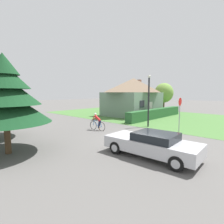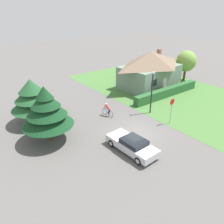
{
  "view_description": "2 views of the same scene",
  "coord_description": "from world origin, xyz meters",
  "px_view_note": "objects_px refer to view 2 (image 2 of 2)",
  "views": [
    {
      "loc": [
        -9.98,
        -6.46,
        3.25
      ],
      "look_at": [
        -0.5,
        2.41,
        1.82
      ],
      "focal_mm": 28.0,
      "sensor_mm": 36.0,
      "label": 1
    },
    {
      "loc": [
        -13.06,
        -13.32,
        11.14
      ],
      "look_at": [
        -1.41,
        1.93,
        1.98
      ],
      "focal_mm": 35.0,
      "sensor_mm": 36.0,
      "label": 2
    }
  ],
  "objects_px": {
    "conifer_tall_near": "(46,110)",
    "cyclist": "(108,110)",
    "conifer_tall_far": "(32,97)",
    "street_lamp": "(152,90)",
    "sedan_left_lane": "(132,145)",
    "deciduous_tree_right": "(186,61)",
    "cottage_house": "(150,69)",
    "stop_sign": "(172,106)"
  },
  "relations": [
    {
      "from": "sedan_left_lane",
      "to": "cyclist",
      "type": "height_order",
      "value": "cyclist"
    },
    {
      "from": "cyclist",
      "to": "conifer_tall_far",
      "type": "bearing_deg",
      "value": 58.77
    },
    {
      "from": "cottage_house",
      "to": "street_lamp",
      "type": "distance_m",
      "value": 9.53
    },
    {
      "from": "conifer_tall_near",
      "to": "deciduous_tree_right",
      "type": "height_order",
      "value": "conifer_tall_near"
    },
    {
      "from": "cyclist",
      "to": "street_lamp",
      "type": "xyz_separation_m",
      "value": [
        4.43,
        -2.38,
        2.14
      ]
    },
    {
      "from": "stop_sign",
      "to": "street_lamp",
      "type": "bearing_deg",
      "value": -97.06
    },
    {
      "from": "sedan_left_lane",
      "to": "conifer_tall_far",
      "type": "height_order",
      "value": "conifer_tall_far"
    },
    {
      "from": "stop_sign",
      "to": "deciduous_tree_right",
      "type": "xyz_separation_m",
      "value": [
        14.27,
        8.62,
        1.18
      ]
    },
    {
      "from": "street_lamp",
      "to": "conifer_tall_near",
      "type": "relative_size",
      "value": 0.94
    },
    {
      "from": "sedan_left_lane",
      "to": "conifer_tall_far",
      "type": "distance_m",
      "value": 11.42
    },
    {
      "from": "conifer_tall_far",
      "to": "deciduous_tree_right",
      "type": "height_order",
      "value": "deciduous_tree_right"
    },
    {
      "from": "street_lamp",
      "to": "conifer_tall_far",
      "type": "height_order",
      "value": "street_lamp"
    },
    {
      "from": "sedan_left_lane",
      "to": "cottage_house",
      "type": "bearing_deg",
      "value": -53.56
    },
    {
      "from": "cottage_house",
      "to": "deciduous_tree_right",
      "type": "bearing_deg",
      "value": -14.15
    },
    {
      "from": "cyclist",
      "to": "conifer_tall_near",
      "type": "height_order",
      "value": "conifer_tall_near"
    },
    {
      "from": "stop_sign",
      "to": "conifer_tall_near",
      "type": "relative_size",
      "value": 0.55
    },
    {
      "from": "cyclist",
      "to": "street_lamp",
      "type": "relative_size",
      "value": 0.35
    },
    {
      "from": "cottage_house",
      "to": "conifer_tall_near",
      "type": "height_order",
      "value": "cottage_house"
    },
    {
      "from": "stop_sign",
      "to": "street_lamp",
      "type": "xyz_separation_m",
      "value": [
        0.31,
        3.14,
        0.81
      ]
    },
    {
      "from": "stop_sign",
      "to": "conifer_tall_far",
      "type": "relative_size",
      "value": 0.6
    },
    {
      "from": "deciduous_tree_right",
      "to": "stop_sign",
      "type": "bearing_deg",
      "value": -148.87
    },
    {
      "from": "conifer_tall_far",
      "to": "cottage_house",
      "type": "bearing_deg",
      "value": 2.97
    },
    {
      "from": "sedan_left_lane",
      "to": "conifer_tall_near",
      "type": "relative_size",
      "value": 0.92
    },
    {
      "from": "sedan_left_lane",
      "to": "conifer_tall_near",
      "type": "bearing_deg",
      "value": 36.68
    },
    {
      "from": "cyclist",
      "to": "stop_sign",
      "type": "height_order",
      "value": "stop_sign"
    },
    {
      "from": "street_lamp",
      "to": "cyclist",
      "type": "bearing_deg",
      "value": 151.71
    },
    {
      "from": "sedan_left_lane",
      "to": "street_lamp",
      "type": "relative_size",
      "value": 0.97
    },
    {
      "from": "stop_sign",
      "to": "street_lamp",
      "type": "distance_m",
      "value": 3.26
    },
    {
      "from": "sedan_left_lane",
      "to": "street_lamp",
      "type": "height_order",
      "value": "street_lamp"
    },
    {
      "from": "conifer_tall_near",
      "to": "deciduous_tree_right",
      "type": "distance_m",
      "value": 25.97
    },
    {
      "from": "cottage_house",
      "to": "stop_sign",
      "type": "distance_m",
      "value": 12.15
    },
    {
      "from": "deciduous_tree_right",
      "to": "street_lamp",
      "type": "bearing_deg",
      "value": -158.56
    },
    {
      "from": "street_lamp",
      "to": "sedan_left_lane",
      "type": "bearing_deg",
      "value": -147.3
    },
    {
      "from": "cottage_house",
      "to": "cyclist",
      "type": "relative_size",
      "value": 5.72
    },
    {
      "from": "stop_sign",
      "to": "conifer_tall_near",
      "type": "bearing_deg",
      "value": -23.45
    },
    {
      "from": "cyclist",
      "to": "conifer_tall_far",
      "type": "xyz_separation_m",
      "value": [
        -7.07,
        3.39,
        2.26
      ]
    },
    {
      "from": "street_lamp",
      "to": "conifer_tall_near",
      "type": "xyz_separation_m",
      "value": [
        -11.7,
        1.48,
        0.21
      ]
    },
    {
      "from": "conifer_tall_near",
      "to": "deciduous_tree_right",
      "type": "relative_size",
      "value": 1.07
    },
    {
      "from": "conifer_tall_near",
      "to": "cyclist",
      "type": "bearing_deg",
      "value": 7.08
    },
    {
      "from": "sedan_left_lane",
      "to": "conifer_tall_near",
      "type": "xyz_separation_m",
      "value": [
        -4.85,
        5.88,
        2.41
      ]
    },
    {
      "from": "cottage_house",
      "to": "sedan_left_lane",
      "type": "height_order",
      "value": "cottage_house"
    },
    {
      "from": "sedan_left_lane",
      "to": "conifer_tall_far",
      "type": "bearing_deg",
      "value": 21.72
    }
  ]
}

